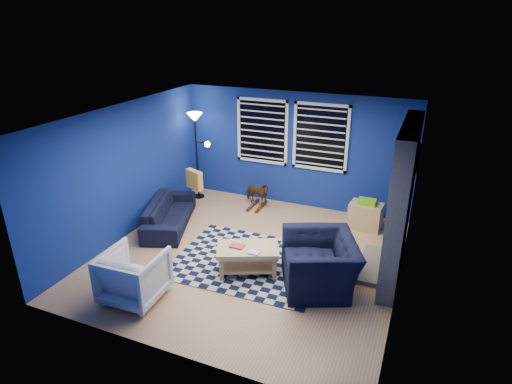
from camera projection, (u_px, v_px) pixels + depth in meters
floor at (249, 257)px, 7.53m from camera, size 5.00×5.00×0.00m
ceiling at (248, 116)px, 6.57m from camera, size 5.00×5.00×0.00m
wall_back at (295, 150)px, 9.18m from camera, size 5.00×0.00×5.00m
wall_left at (125, 171)px, 7.94m from camera, size 0.00×5.00×5.00m
wall_right at (407, 217)px, 6.16m from camera, size 0.00×5.00×5.00m
fireplace at (400, 206)px, 6.66m from camera, size 0.65×2.00×2.50m
window_left at (262, 131)px, 9.28m from camera, size 1.17×0.06×1.42m
window_right at (321, 137)px, 8.82m from camera, size 1.17×0.06×1.42m
tv at (414, 165)px, 7.83m from camera, size 0.07×1.00×0.58m
rug at (249, 261)px, 7.38m from camera, size 2.55×2.07×0.02m
sofa at (169, 213)px, 8.55m from camera, size 1.99×1.31×0.54m
armchair_big at (320, 263)px, 6.60m from camera, size 1.56×1.49×0.80m
armchair_bent at (134, 275)px, 6.30m from camera, size 0.87×0.90×0.78m
rocking_horse at (257, 193)px, 9.34m from camera, size 0.38×0.66×0.53m
coffee_table at (248, 254)px, 6.95m from camera, size 1.14×0.93×0.49m
cabinet at (365, 215)px, 8.46m from camera, size 0.65×0.46×0.61m
floor_lamp at (196, 129)px, 9.37m from camera, size 0.54×0.33×1.98m
throw_pillow at (194, 180)px, 8.98m from camera, size 0.44×0.28×0.40m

